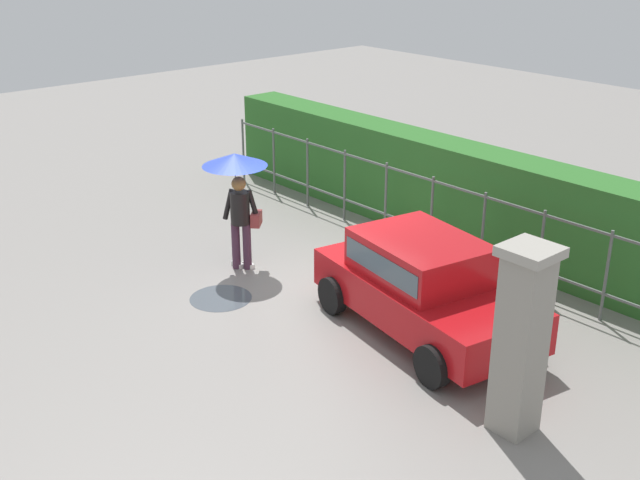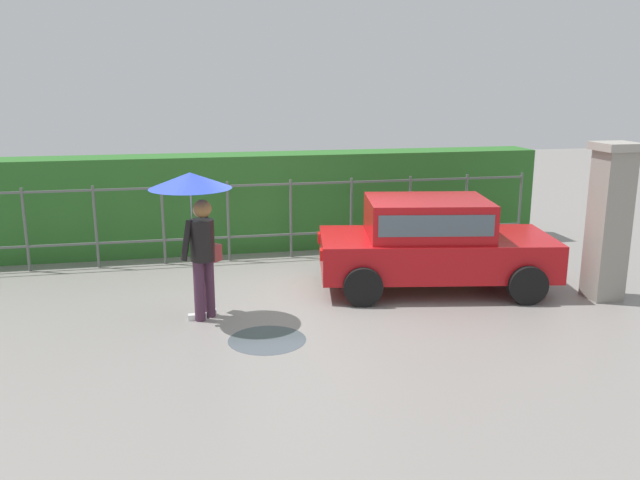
{
  "view_description": "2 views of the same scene",
  "coord_description": "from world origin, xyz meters",
  "views": [
    {
      "loc": [
        9.02,
        -8.0,
        5.79
      ],
      "look_at": [
        -0.05,
        -0.13,
        0.92
      ],
      "focal_mm": 44.25,
      "sensor_mm": 36.0,
      "label": 1
    },
    {
      "loc": [
        -1.86,
        -9.62,
        3.32
      ],
      "look_at": [
        0.03,
        -0.51,
        1.05
      ],
      "focal_mm": 37.01,
      "sensor_mm": 36.0,
      "label": 2
    }
  ],
  "objects": [
    {
      "name": "hedge_row",
      "position": [
        -0.51,
        3.37,
        0.95
      ],
      "size": [
        11.63,
        0.9,
        1.9
      ],
      "primitive_type": "cube",
      "color": "#2D6B28",
      "rests_on": "ground"
    },
    {
      "name": "ground_plane",
      "position": [
        0.0,
        0.0,
        0.0
      ],
      "size": [
        40.0,
        40.0,
        0.0
      ],
      "primitive_type": "plane",
      "color": "gray"
    },
    {
      "name": "car",
      "position": [
        2.0,
        0.12,
        0.8
      ],
      "size": [
        3.94,
        2.36,
        1.48
      ],
      "rotation": [
        0.0,
        0.0,
        -0.17
      ],
      "color": "#B71116",
      "rests_on": "ground"
    },
    {
      "name": "fence_section",
      "position": [
        -0.51,
        2.48,
        0.82
      ],
      "size": [
        10.68,
        0.05,
        1.5
      ],
      "color": "#59605B",
      "rests_on": "ground"
    },
    {
      "name": "pedestrian",
      "position": [
        -1.74,
        -0.56,
        1.63
      ],
      "size": [
        1.13,
        1.13,
        2.1
      ],
      "rotation": [
        0.0,
        0.0,
        2.33
      ],
      "color": "#47283D",
      "rests_on": "ground"
    },
    {
      "name": "gate_pillar",
      "position": [
        4.44,
        -0.9,
        1.24
      ],
      "size": [
        0.6,
        0.6,
        2.42
      ],
      "color": "gray",
      "rests_on": "ground"
    },
    {
      "name": "puddle_near",
      "position": [
        -0.9,
        -1.56,
        0.0
      ],
      "size": [
        1.03,
        1.03,
        0.0
      ],
      "primitive_type": "cylinder",
      "color": "#4C545B",
      "rests_on": "ground"
    }
  ]
}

